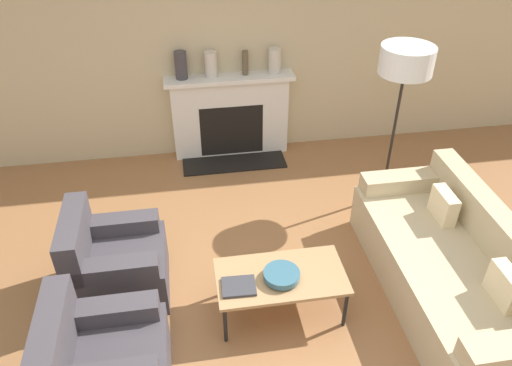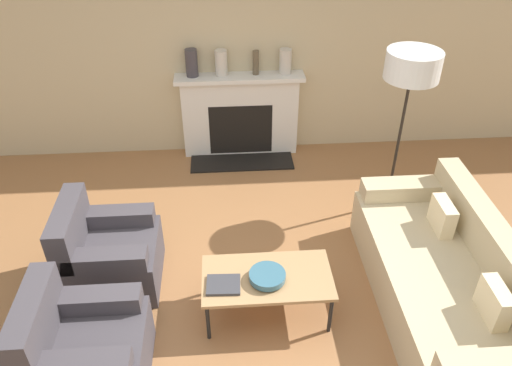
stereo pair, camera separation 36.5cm
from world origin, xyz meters
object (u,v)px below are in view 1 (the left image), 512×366
floor_lamp (405,67)px  mantel_vase_left (181,65)px  bowl (282,275)px  mantel_vase_center_right (245,63)px  mantel_vase_right (275,61)px  coffee_table (281,278)px  armchair_near (104,362)px  fireplace (231,117)px  couch (453,269)px  mantel_vase_center_left (211,64)px  armchair_far (114,263)px  book (239,286)px

floor_lamp → mantel_vase_left: size_ratio=5.50×
floor_lamp → bowl: bearing=-135.4°
mantel_vase_left → mantel_vase_center_right: size_ratio=1.12×
mantel_vase_right → coffee_table: bearing=-99.5°
armchair_near → coffee_table: size_ratio=0.79×
bowl → floor_lamp: bearing=44.6°
armchair_near → mantel_vase_right: mantel_vase_right is taller
fireplace → couch: (1.59, -2.68, -0.20)m
armchair_near → mantel_vase_center_right: (1.47, 3.17, 0.87)m
mantel_vase_center_left → bowl: bearing=-83.6°
floor_lamp → mantel_vase_center_left: size_ratio=5.83×
armchair_far → bowl: 1.47m
book → mantel_vase_left: bearing=98.6°
coffee_table → book: book is taller
armchair_far → coffee_table: size_ratio=0.79×
armchair_far → mantel_vase_left: bearing=-18.6°
couch → mantel_vase_center_right: mantel_vase_center_right is taller
coffee_table → book: (-0.36, -0.08, 0.04)m
fireplace → bowl: 2.67m
fireplace → armchair_near: fireplace is taller
mantel_vase_left → armchair_far: bearing=-108.6°
armchair_far → fireplace: bearing=-30.6°
fireplace → bowl: size_ratio=5.16×
mantel_vase_center_right → fireplace: bearing=-175.5°
couch → armchair_near: (-2.87, -0.47, 0.01)m
armchair_near → bowl: armchair_near is taller
coffee_table → mantel_vase_right: (0.44, 2.64, 0.80)m
bowl → coffee_table: bearing=85.1°
bowl → mantel_vase_center_right: 2.78m
couch → armchair_near: armchair_near is taller
couch → coffee_table: size_ratio=2.08×
bowl → mantel_vase_center_left: (-0.30, 2.68, 0.73)m
floor_lamp → mantel_vase_right: floor_lamp is taller
armchair_far → floor_lamp: size_ratio=0.48×
armchair_far → coffee_table: (1.37, -0.47, 0.07)m
armchair_near → bowl: 1.46m
armchair_near → floor_lamp: (2.83, 1.93, 1.22)m
mantel_vase_center_left → mantel_vase_center_right: (0.40, 0.00, -0.01)m
armchair_near → mantel_vase_right: (1.81, 3.17, 0.87)m
armchair_near → book: (1.02, 0.45, 0.11)m
armchair_far → floor_lamp: (2.83, 0.94, 1.22)m
mantel_vase_center_right → mantel_vase_center_left: bearing=180.0°
fireplace → mantel_vase_center_right: mantel_vase_center_right is taller
fireplace → mantel_vase_center_right: 0.70m
floor_lamp → fireplace: bearing=141.8°
armchair_near → bowl: (1.37, 0.49, 0.14)m
armchair_far → mantel_vase_center_right: (1.47, 2.18, 0.87)m
mantel_vase_left → floor_lamp: bearing=-30.5°
couch → mantel_vase_right: (-1.05, 2.70, 0.88)m
bowl → mantel_vase_right: bearing=80.6°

